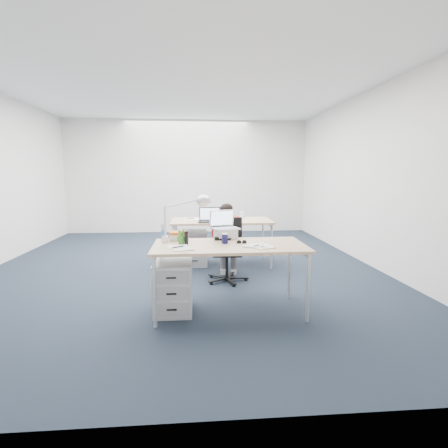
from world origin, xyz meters
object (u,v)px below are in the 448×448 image
object	(u,v)px
drawer_pedestal_far	(195,248)
cordless_phone	(186,238)
water_bottle	(164,231)
desk_near	(229,249)
sunglasses	(242,242)
drawer_pedestal_near	(173,287)
silver_laptop	(226,225)
far_cup	(243,215)
headphones	(224,238)
bear_figurine	(181,237)
dark_laptop	(209,215)
desk_far	(222,223)
computer_mouse	(262,246)
can_koozie	(225,238)
office_chair	(227,263)
wireless_keyboard	(255,247)
desk_lamp	(180,217)
seated_person	(227,241)
book_stack	(179,236)

from	to	relation	value
drawer_pedestal_far	cordless_phone	xyz separation A→B (m)	(-0.08, -1.98, 0.53)
water_bottle	desk_near	bearing A→B (deg)	-24.98
desk_near	sunglasses	bearing A→B (deg)	18.72
desk_near	drawer_pedestal_near	bearing A→B (deg)	176.71
silver_laptop	far_cup	size ratio (longest dim) A/B	3.06
headphones	bear_figurine	size ratio (longest dim) A/B	1.52
water_bottle	drawer_pedestal_near	bearing A→B (deg)	-69.55
silver_laptop	dark_laptop	size ratio (longest dim) A/B	0.97
drawer_pedestal_near	headphones	distance (m)	0.78
desk_far	water_bottle	bearing A→B (deg)	-115.16
computer_mouse	can_koozie	distance (m)	0.43
sunglasses	office_chair	bearing A→B (deg)	91.49
wireless_keyboard	desk_lamp	xyz separation A→B (m)	(-0.77, 0.36, 0.26)
office_chair	water_bottle	world-z (taller)	water_bottle
computer_mouse	cordless_phone	xyz separation A→B (m)	(-0.76, 0.22, 0.06)
seated_person	drawer_pedestal_near	xyz separation A→B (m)	(-0.69, -1.15, -0.26)
silver_laptop	dark_laptop	world-z (taller)	silver_laptop
drawer_pedestal_far	desk_lamp	distance (m)	1.96
can_koozie	dark_laptop	bearing A→B (deg)	93.35
desk_near	book_stack	distance (m)	0.63
book_stack	sunglasses	xyz separation A→B (m)	(0.68, -0.26, -0.03)
office_chair	seated_person	size ratio (longest dim) A/B	0.85
water_bottle	dark_laptop	distance (m)	1.52
seated_person	far_cup	size ratio (longest dim) A/B	10.29
office_chair	water_bottle	size ratio (longest dim) A/B	4.40
desk_near	desk_far	xyz separation A→B (m)	(0.07, 1.98, 0.00)
drawer_pedestal_near	wireless_keyboard	size ratio (longest dim) A/B	2.13
seated_person	computer_mouse	xyz separation A→B (m)	(0.22, -1.37, 0.21)
computer_mouse	wireless_keyboard	bearing A→B (deg)	163.25
water_bottle	drawer_pedestal_far	bearing A→B (deg)	78.72
seated_person	drawer_pedestal_far	size ratio (longest dim) A/B	1.94
drawer_pedestal_far	silver_laptop	size ratio (longest dim) A/B	1.73
office_chair	headphones	world-z (taller)	office_chair
office_chair	can_koozie	bearing A→B (deg)	-93.86
desk_far	bear_figurine	size ratio (longest dim) A/B	10.29
office_chair	far_cup	distance (m)	1.35
seated_person	book_stack	bearing A→B (deg)	-115.40
far_cup	book_stack	bearing A→B (deg)	-117.09
drawer_pedestal_near	cordless_phone	size ratio (longest dim) A/B	3.85
desk_far	drawer_pedestal_near	world-z (taller)	desk_far
office_chair	drawer_pedestal_far	xyz separation A→B (m)	(-0.44, 0.98, 0.02)
office_chair	desk_lamp	world-z (taller)	desk_lamp
drawer_pedestal_near	silver_laptop	size ratio (longest dim) A/B	1.73
desk_far	far_cup	distance (m)	0.45
water_bottle	headphones	bearing A→B (deg)	-3.12
drawer_pedestal_far	desk_lamp	size ratio (longest dim) A/B	1.03
silver_laptop	cordless_phone	distance (m)	0.55
wireless_keyboard	bear_figurine	size ratio (longest dim) A/B	1.66
drawer_pedestal_far	water_bottle	world-z (taller)	water_bottle
office_chair	sunglasses	world-z (taller)	office_chair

